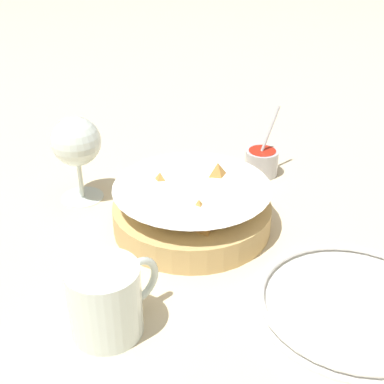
{
  "coord_description": "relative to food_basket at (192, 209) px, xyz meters",
  "views": [
    {
      "loc": [
        -0.45,
        -0.46,
        0.44
      ],
      "look_at": [
        0.01,
        0.02,
        0.06
      ],
      "focal_mm": 50.0,
      "sensor_mm": 36.0,
      "label": 1
    }
  ],
  "objects": [
    {
      "name": "sauce_cup",
      "position": [
        0.2,
        0.04,
        -0.01
      ],
      "size": [
        0.07,
        0.06,
        0.12
      ],
      "color": "#B7B7BC",
      "rests_on": "ground_plane"
    },
    {
      "name": "beer_mug",
      "position": [
        -0.21,
        -0.09,
        0.01
      ],
      "size": [
        0.12,
        0.08,
        0.09
      ],
      "color": "silver",
      "rests_on": "ground_plane"
    },
    {
      "name": "ground_plane",
      "position": [
        -0.01,
        -0.02,
        -0.03
      ],
      "size": [
        4.0,
        4.0,
        0.0
      ],
      "primitive_type": "plane",
      "color": "beige"
    },
    {
      "name": "side_plate",
      "position": [
        0.02,
        -0.26,
        -0.02
      ],
      "size": [
        0.24,
        0.24,
        0.01
      ],
      "color": "white",
      "rests_on": "ground_plane"
    },
    {
      "name": "wine_glass",
      "position": [
        -0.07,
        0.19,
        0.06
      ],
      "size": [
        0.08,
        0.08,
        0.14
      ],
      "color": "silver",
      "rests_on": "ground_plane"
    },
    {
      "name": "food_basket",
      "position": [
        0.0,
        0.0,
        0.0
      ],
      "size": [
        0.23,
        0.23,
        0.09
      ],
      "color": "tan",
      "rests_on": "ground_plane"
    }
  ]
}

